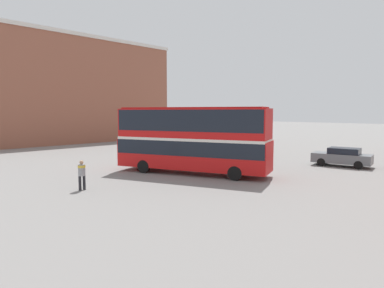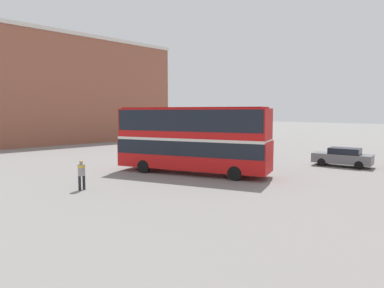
# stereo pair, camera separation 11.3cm
# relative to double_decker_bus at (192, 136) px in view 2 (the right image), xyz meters

# --- Properties ---
(ground_plane) EXTENTS (240.00, 240.00, 0.00)m
(ground_plane) POSITION_rel_double_decker_bus_xyz_m (-1.93, 0.81, -2.74)
(ground_plane) COLOR gray
(building_row_left) EXTENTS (8.58, 31.53, 15.29)m
(building_row_left) POSITION_rel_double_decker_bus_xyz_m (-31.32, 6.14, 4.92)
(building_row_left) COLOR #935642
(building_row_left) RESTS_ON ground_plane
(double_decker_bus) EXTENTS (11.42, 6.35, 4.82)m
(double_decker_bus) POSITION_rel_double_decker_bus_xyz_m (0.00, 0.00, 0.00)
(double_decker_bus) COLOR red
(double_decker_bus) RESTS_ON ground_plane
(pedestrian_foreground) EXTENTS (0.43, 0.43, 1.73)m
(pedestrian_foreground) POSITION_rel_double_decker_bus_xyz_m (-0.86, -8.18, -1.68)
(pedestrian_foreground) COLOR #232328
(pedestrian_foreground) RESTS_ON ground_plane
(parked_car_kerb_near) EXTENTS (4.76, 2.53, 1.54)m
(parked_car_kerb_near) POSITION_rel_double_decker_bus_xyz_m (6.56, 11.02, -1.95)
(parked_car_kerb_near) COLOR slate
(parked_car_kerb_near) RESTS_ON ground_plane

